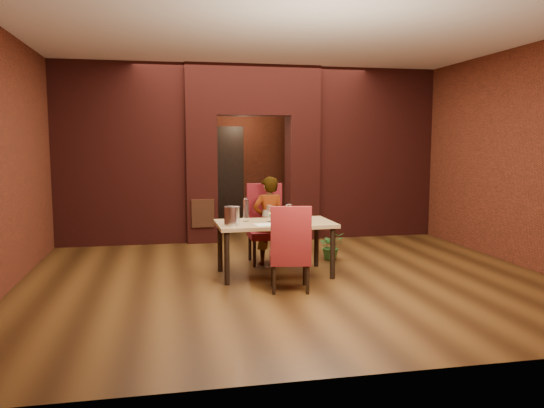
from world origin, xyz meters
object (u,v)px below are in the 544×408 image
Objects in this scene: wine_glass_b at (273,214)px; wine_glass_c at (289,213)px; chair_far at (267,224)px; wine_bucket at (232,216)px; dining_table at (275,249)px; water_bottle at (246,210)px; potted_plant at (331,246)px; wine_glass_a at (270,214)px; chair_near at (290,247)px; person_seated at (269,221)px.

wine_glass_b is 0.90× the size of wine_glass_c.
chair_far is 4.79× the size of wine_bucket.
dining_table is 0.77m from chair_far.
wine_bucket is (-0.81, -0.22, 0.01)m from wine_glass_c.
water_bottle is at bearing 159.12° from dining_table.
potted_plant is at bearing 41.14° from wine_glass_c.
wine_glass_c is at bearing -4.98° from wine_glass_b.
wine_bucket reaches higher than potted_plant.
water_bottle is at bearing 156.12° from wine_glass_a.
chair_near is at bearing -102.11° from wine_glass_c.
person_seated is 4.07× the size of water_bottle.
chair_far reaches higher than water_bottle.
chair_far is 5.22× the size of wine_glass_a.
water_bottle is 0.75× the size of potted_plant.
wine_glass_c is 0.54× the size of potted_plant.
potted_plant is at bearing 2.66° from chair_far.
dining_table is at bearing 82.23° from person_seated.
chair_far is at bearing 55.20° from wine_bucket.
wine_glass_c is at bearing 6.11° from wine_glass_a.
chair_far reaches higher than wine_glass_c.
water_bottle is at bearing 53.96° from wine_bucket.
potted_plant is at bearing -176.35° from person_seated.
chair_far is at bearing -177.96° from potted_plant.
wine_glass_a reaches higher than potted_plant.
chair_near is 5.11× the size of wine_glass_b.
person_seated is at bearing -81.18° from chair_near.
person_seated is at bearing 104.52° from wine_glass_c.
person_seated is 0.66m from wine_glass_c.
water_bottle is (-0.57, 0.11, 0.05)m from wine_glass_c.
person_seated is (0.04, 0.64, 0.29)m from dining_table.
dining_table is 7.57× the size of wine_glass_b.
dining_table is 4.86× the size of water_bottle.
water_bottle reaches higher than wine_bucket.
dining_table is 6.91× the size of wine_glass_a.
chair_near reaches higher than wine_glass_c.
person_seated is 3.06× the size of potted_plant.
wine_glass_a is at bearing -23.88° from water_bottle.
potted_plant is (1.02, 0.04, -0.38)m from chair_far.
wine_glass_c is (0.27, 0.03, 0.00)m from wine_glass_a.
chair_far reaches higher than wine_glass_a.
water_bottle is (-0.38, 0.14, 0.53)m from dining_table.
water_bottle is (-0.42, -0.50, 0.24)m from person_seated.
chair_far is at bearing 55.89° from water_bottle.
wine_glass_a is at bearing 178.30° from dining_table.
person_seated reaches higher than wine_glass_a.
wine_bucket reaches higher than wine_glass_a.
wine_bucket reaches higher than dining_table.
water_bottle is at bearing 169.62° from wine_glass_c.
chair_near is at bearing -89.53° from chair_far.
dining_table is 0.78m from chair_near.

